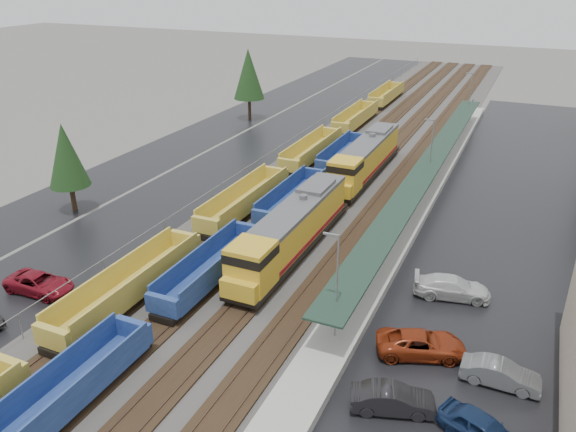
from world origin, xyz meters
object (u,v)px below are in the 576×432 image
object	(u,v)px
well_string_yellow	(245,201)
well_string_blue	(211,268)
parked_car_west_c	(39,283)
parked_car_east_d	(482,430)
parked_car_east_c	(452,287)
locomotive_lead	(291,231)
parked_car_east_a	(393,400)
parked_car_east_b	(421,344)
parked_car_east_e	(501,374)
locomotive_trail	(365,159)

from	to	relation	value
well_string_yellow	well_string_blue	size ratio (longest dim) A/B	1.61
parked_car_west_c	parked_car_east_d	size ratio (longest dim) A/B	1.14
well_string_yellow	parked_car_east_c	world-z (taller)	well_string_yellow
parked_car_west_c	parked_car_east_d	xyz separation A→B (m)	(32.32, -1.60, 0.06)
locomotive_lead	parked_car_east_d	bearing A→B (deg)	-40.02
locomotive_lead	well_string_blue	distance (m)	7.49
well_string_blue	parked_car_east_a	world-z (taller)	well_string_blue
parked_car_east_b	parked_car_east_d	world-z (taller)	parked_car_east_d
parked_car_east_e	well_string_yellow	bearing A→B (deg)	57.64
parked_car_west_c	parked_car_east_a	size ratio (longest dim) A/B	1.14
parked_car_west_c	parked_car_east_b	bearing A→B (deg)	-83.80
parked_car_east_d	parked_car_east_e	size ratio (longest dim) A/B	1.04
locomotive_trail	well_string_blue	bearing A→B (deg)	-98.36
parked_car_east_d	locomotive_lead	bearing A→B (deg)	72.91
locomotive_lead	well_string_yellow	world-z (taller)	locomotive_lead
parked_car_west_c	parked_car_east_e	bearing A→B (deg)	-86.67
parked_car_east_a	parked_car_east_c	size ratio (longest dim) A/B	0.84
parked_car_west_c	parked_car_east_c	distance (m)	31.02
parked_car_west_c	parked_car_east_e	size ratio (longest dim) A/B	1.18
well_string_blue	parked_car_west_c	xyz separation A→B (m)	(-11.05, -6.70, -0.41)
locomotive_trail	parked_car_east_e	xyz separation A→B (m)	(17.72, -30.49, -1.67)
well_string_blue	parked_car_east_b	bearing A→B (deg)	-8.03
well_string_yellow	parked_car_east_c	size ratio (longest dim) A/B	22.02
well_string_blue	parked_car_east_d	distance (m)	22.83
locomotive_lead	parked_car_east_c	xyz separation A→B (m)	(13.52, -0.84, -1.61)
parked_car_west_c	parked_car_east_d	distance (m)	32.36
parked_car_east_c	locomotive_lead	bearing A→B (deg)	74.38
parked_car_east_b	parked_car_east_a	bearing A→B (deg)	155.93
parked_car_east_c	parked_car_east_e	distance (m)	9.61
well_string_blue	parked_car_east_b	xyz separation A→B (m)	(16.83, -2.38, -0.38)
locomotive_lead	parked_car_east_c	bearing A→B (deg)	-3.57
locomotive_lead	parked_car_west_c	world-z (taller)	locomotive_lead
well_string_blue	locomotive_trail	bearing A→B (deg)	81.64
parked_car_east_b	parked_car_east_c	xyz separation A→B (m)	(0.69, 7.74, 0.03)
well_string_yellow	parked_car_east_e	bearing A→B (deg)	-32.44
parked_car_east_a	locomotive_trail	bearing A→B (deg)	1.61
well_string_yellow	parked_car_east_e	distance (m)	30.48
locomotive_lead	well_string_blue	xyz separation A→B (m)	(-4.00, -6.21, -1.26)
locomotive_trail	well_string_blue	xyz separation A→B (m)	(-4.00, -27.21, -1.26)
parked_car_west_c	parked_car_east_c	size ratio (longest dim) A/B	0.96
locomotive_lead	parked_car_east_c	world-z (taller)	locomotive_lead
parked_car_east_d	well_string_blue	bearing A→B (deg)	91.63
parked_car_east_c	parked_car_east_d	size ratio (longest dim) A/B	1.18
locomotive_trail	well_string_yellow	distance (m)	16.29
parked_car_east_a	parked_car_east_b	distance (m)	5.62
well_string_yellow	parked_car_west_c	size ratio (longest dim) A/B	22.87
parked_car_east_b	locomotive_trail	bearing A→B (deg)	3.07
parked_car_east_a	locomotive_lead	bearing A→B (deg)	23.41
locomotive_lead	locomotive_trail	distance (m)	21.00
parked_car_east_b	parked_car_east_e	xyz separation A→B (m)	(4.89, -0.91, -0.03)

